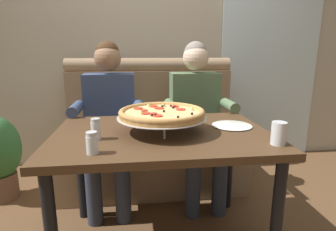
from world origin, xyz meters
TOP-DOWN VIEW (x-y plane):
  - back_wall_with_window at (0.00, 1.47)m, footprint 6.00×0.12m
  - window_panel at (1.33, 1.40)m, footprint 1.10×0.02m
  - booth_bench at (0.00, 0.90)m, footprint 1.57×0.78m
  - dining_table at (0.00, 0.00)m, footprint 1.24×0.86m
  - diner_left at (-0.35, 0.63)m, footprint 0.54×0.64m
  - diner_right at (0.35, 0.63)m, footprint 0.54×0.64m
  - pizza at (-0.00, 0.00)m, footprint 0.51×0.51m
  - shaker_oregano at (-0.35, -0.31)m, footprint 0.05×0.05m
  - shaker_parmesan at (-0.36, -0.10)m, footprint 0.05×0.05m
  - plate_near_left at (0.44, 0.06)m, footprint 0.25×0.25m
  - drinking_glass at (0.55, -0.29)m, footprint 0.07×0.07m

SIDE VIEW (x-z plane):
  - booth_bench at x=0.00m, z-range -0.17..0.96m
  - dining_table at x=0.00m, z-range 0.28..1.02m
  - diner_left at x=-0.35m, z-range 0.07..1.35m
  - diner_right at x=0.35m, z-range 0.07..1.35m
  - plate_near_left at x=0.44m, z-range 0.74..0.76m
  - shaker_oregano at x=-0.35m, z-range 0.74..0.84m
  - shaker_parmesan at x=-0.36m, z-range 0.74..0.85m
  - drinking_glass at x=0.55m, z-range 0.74..0.85m
  - pizza at x=0.00m, z-range 0.78..0.92m
  - back_wall_with_window at x=0.00m, z-range 0.00..2.80m
  - window_panel at x=1.33m, z-range 0.00..2.80m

